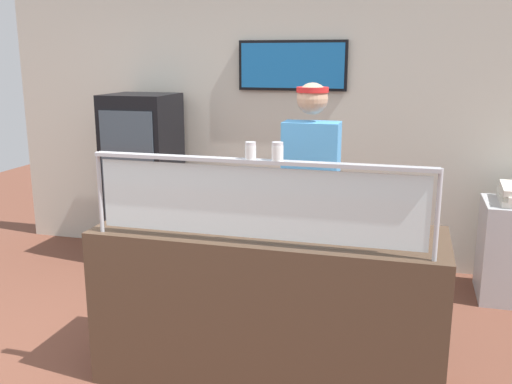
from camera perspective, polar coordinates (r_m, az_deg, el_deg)
ground_plane at (r=4.25m, az=3.42°, el=-13.57°), size 12.00×12.00×0.00m
shop_rear_unit at (r=5.33m, az=7.02°, el=7.16°), size 6.42×0.13×2.70m
serving_counter at (r=3.47m, az=1.24°, el=-11.30°), size 2.02×0.70×0.95m
sneeze_guard at (r=2.96m, az=-0.05°, el=0.01°), size 1.84×0.06×0.46m
pizza_tray at (r=3.36m, az=3.75°, el=-3.22°), size 0.42×0.42×0.04m
pizza_server at (r=3.32m, az=4.49°, el=-3.01°), size 0.08×0.28×0.01m
parmesan_shaker at (r=2.92m, az=-0.55°, el=4.06°), size 0.06×0.06×0.09m
pepper_flake_shaker at (r=2.89m, az=2.16°, el=3.98°), size 0.06×0.06×0.09m
worker_figure at (r=3.95m, az=5.50°, el=-0.15°), size 0.41×0.50×1.76m
drink_fridge at (r=5.49m, az=-11.18°, el=1.27°), size 0.61×0.61×1.60m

